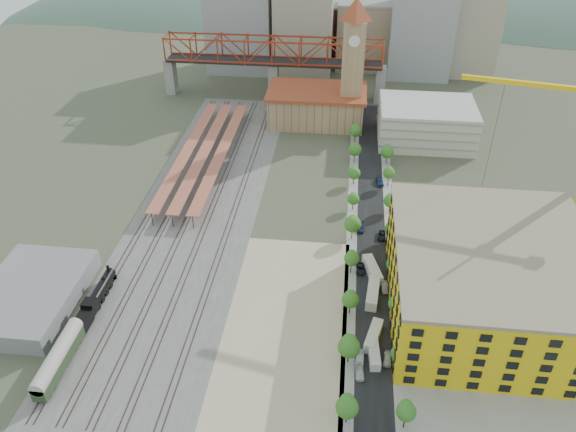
# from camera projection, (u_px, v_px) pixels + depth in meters

# --- Properties ---
(ground) EXTENTS (400.00, 400.00, 0.00)m
(ground) POSITION_uv_depth(u_px,v_px,m) (313.00, 247.00, 154.68)
(ground) COLOR #474C38
(ground) RESTS_ON ground
(ballast_strip) EXTENTS (36.00, 165.00, 0.06)m
(ballast_strip) POSITION_uv_depth(u_px,v_px,m) (201.00, 204.00, 172.39)
(ballast_strip) COLOR #605E59
(ballast_strip) RESTS_ON ground
(dirt_lot) EXTENTS (28.00, 67.00, 0.06)m
(dirt_lot) POSITION_uv_depth(u_px,v_px,m) (285.00, 328.00, 129.16)
(dirt_lot) COLOR tan
(dirt_lot) RESTS_ON ground
(street_asphalt) EXTENTS (12.00, 170.00, 0.06)m
(street_asphalt) POSITION_uv_depth(u_px,v_px,m) (371.00, 220.00, 165.51)
(street_asphalt) COLOR black
(street_asphalt) RESTS_ON ground
(sidewalk_west) EXTENTS (3.00, 170.00, 0.04)m
(sidewalk_west) POSITION_uv_depth(u_px,v_px,m) (352.00, 219.00, 166.03)
(sidewalk_west) COLOR gray
(sidewalk_west) RESTS_ON ground
(sidewalk_east) EXTENTS (3.00, 170.00, 0.04)m
(sidewalk_east) POSITION_uv_depth(u_px,v_px,m) (390.00, 221.00, 165.01)
(sidewalk_east) COLOR gray
(sidewalk_east) RESTS_ON ground
(construction_pad) EXTENTS (50.00, 90.00, 0.06)m
(construction_pad) POSITION_uv_depth(u_px,v_px,m) (494.00, 310.00, 134.06)
(construction_pad) COLOR gray
(construction_pad) RESTS_ON ground
(rail_tracks) EXTENTS (26.56, 160.00, 0.18)m
(rail_tracks) POSITION_uv_depth(u_px,v_px,m) (195.00, 204.00, 172.48)
(rail_tracks) COLOR #382B23
(rail_tracks) RESTS_ON ground
(platform_canopies) EXTENTS (16.00, 80.00, 4.12)m
(platform_canopies) POSITION_uv_depth(u_px,v_px,m) (205.00, 151.00, 193.22)
(platform_canopies) COLOR #BB6448
(platform_canopies) RESTS_ON ground
(station_hall) EXTENTS (38.00, 24.00, 13.10)m
(station_hall) POSITION_uv_depth(u_px,v_px,m) (317.00, 106.00, 218.78)
(station_hall) COLOR tan
(station_hall) RESTS_ON ground
(clock_tower) EXTENTS (12.00, 12.00, 52.00)m
(clock_tower) POSITION_uv_depth(u_px,v_px,m) (354.00, 53.00, 203.54)
(clock_tower) COLOR tan
(clock_tower) RESTS_ON ground
(parking_garage) EXTENTS (34.00, 26.00, 14.00)m
(parking_garage) POSITION_uv_depth(u_px,v_px,m) (426.00, 123.00, 204.93)
(parking_garage) COLOR silver
(parking_garage) RESTS_ON ground
(truss_bridge) EXTENTS (94.00, 9.60, 25.60)m
(truss_bridge) POSITION_uv_depth(u_px,v_px,m) (273.00, 54.00, 232.67)
(truss_bridge) COLOR gray
(truss_bridge) RESTS_ON ground
(construction_building) EXTENTS (44.60, 50.60, 18.80)m
(construction_building) POSITION_uv_depth(u_px,v_px,m) (489.00, 279.00, 129.06)
(construction_building) COLOR yellow
(construction_building) RESTS_ON ground
(warehouse) EXTENTS (22.00, 32.00, 5.00)m
(warehouse) POSITION_uv_depth(u_px,v_px,m) (30.00, 295.00, 134.75)
(warehouse) COLOR gray
(warehouse) RESTS_ON ground
(street_trees) EXTENTS (15.40, 124.40, 8.00)m
(street_trees) POSITION_uv_depth(u_px,v_px,m) (371.00, 240.00, 157.31)
(street_trees) COLOR #246B20
(street_trees) RESTS_ON ground
(skyline) EXTENTS (133.00, 46.00, 60.00)m
(skyline) POSITION_uv_depth(u_px,v_px,m) (354.00, 22.00, 258.11)
(skyline) COLOR #9EA0A3
(skyline) RESTS_ON ground
(distant_hills) EXTENTS (647.00, 264.00, 227.00)m
(distant_hills) POSITION_uv_depth(u_px,v_px,m) (399.00, 123.00, 408.85)
(distant_hills) COLOR #4C6B59
(distant_hills) RESTS_ON ground
(locomotive) EXTENTS (2.92, 22.49, 5.62)m
(locomotive) POSITION_uv_depth(u_px,v_px,m) (96.00, 299.00, 134.31)
(locomotive) COLOR black
(locomotive) RESTS_ON ground
(coach) EXTENTS (3.23, 18.74, 5.88)m
(coach) POSITION_uv_depth(u_px,v_px,m) (58.00, 358.00, 117.61)
(coach) COLOR #26351D
(coach) RESTS_ON ground
(site_trailer_a) EXTENTS (2.96, 8.75, 2.35)m
(site_trailer_a) POSITION_uv_depth(u_px,v_px,m) (374.00, 353.00, 121.40)
(site_trailer_a) COLOR silver
(site_trailer_a) RESTS_ON ground
(site_trailer_b) EXTENTS (4.67, 9.58, 2.54)m
(site_trailer_b) POSITION_uv_depth(u_px,v_px,m) (373.00, 336.00, 125.44)
(site_trailer_b) COLOR silver
(site_trailer_b) RESTS_ON ground
(site_trailer_c) EXTENTS (3.75, 10.60, 2.84)m
(site_trailer_c) POSITION_uv_depth(u_px,v_px,m) (373.00, 293.00, 136.88)
(site_trailer_c) COLOR silver
(site_trailer_c) RESTS_ON ground
(site_trailer_d) EXTENTS (5.35, 10.39, 2.75)m
(site_trailer_d) POSITION_uv_depth(u_px,v_px,m) (372.00, 270.00, 144.35)
(site_trailer_d) COLOR silver
(site_trailer_d) RESTS_ON ground
(car_0) EXTENTS (2.29, 4.82, 1.59)m
(car_0) POSITION_uv_depth(u_px,v_px,m) (359.00, 372.00, 117.64)
(car_0) COLOR silver
(car_0) RESTS_ON ground
(car_1) EXTENTS (1.82, 4.89, 1.60)m
(car_1) POSITION_uv_depth(u_px,v_px,m) (360.00, 358.00, 120.67)
(car_1) COLOR #9C9BA0
(car_1) RESTS_ON ground
(car_2) EXTENTS (2.38, 4.93, 1.35)m
(car_2) POSITION_uv_depth(u_px,v_px,m) (360.00, 269.00, 145.78)
(car_2) COLOR black
(car_2) RESTS_ON ground
(car_3) EXTENTS (2.43, 5.00, 1.40)m
(car_3) POSITION_uv_depth(u_px,v_px,m) (361.00, 228.00, 161.00)
(car_3) COLOR navy
(car_3) RESTS_ON ground
(car_4) EXTENTS (2.18, 4.52, 1.49)m
(car_4) POSITION_uv_depth(u_px,v_px,m) (388.00, 359.00, 120.63)
(car_4) COLOR silver
(car_4) RESTS_ON ground
(car_5) EXTENTS (1.97, 4.60, 1.47)m
(car_5) POSITION_uv_depth(u_px,v_px,m) (384.00, 287.00, 139.77)
(car_5) COLOR #96969B
(car_5) RESTS_ON ground
(car_6) EXTENTS (2.82, 5.03, 1.33)m
(car_6) POSITION_uv_depth(u_px,v_px,m) (382.00, 236.00, 157.88)
(car_6) COLOR black
(car_6) RESTS_ON ground
(car_7) EXTENTS (2.82, 5.41, 1.50)m
(car_7) POSITION_uv_depth(u_px,v_px,m) (380.00, 182.00, 182.33)
(car_7) COLOR navy
(car_7) RESTS_ON ground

